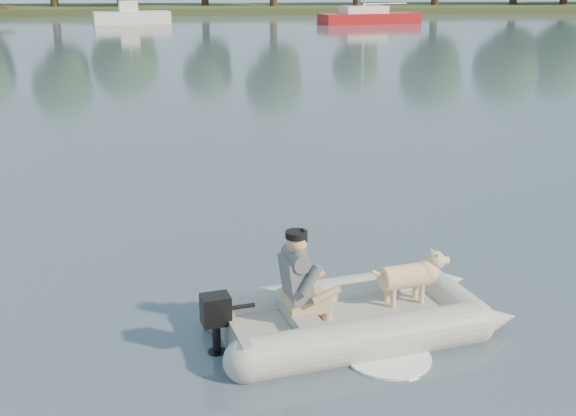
{
  "coord_description": "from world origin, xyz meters",
  "views": [
    {
      "loc": [
        -0.8,
        -6.7,
        3.55
      ],
      "look_at": [
        -0.06,
        1.78,
        0.75
      ],
      "focal_mm": 45.0,
      "sensor_mm": 36.0,
      "label": 1
    }
  ],
  "objects_px": {
    "dinghy": "(357,284)",
    "motorboat": "(131,8)",
    "sailboat": "(369,17)",
    "dog": "(405,280)",
    "man": "(298,275)"
  },
  "relations": [
    {
      "from": "dinghy",
      "to": "dog",
      "type": "xyz_separation_m",
      "value": [
        0.55,
        0.18,
        -0.06
      ]
    },
    {
      "from": "man",
      "to": "motorboat",
      "type": "distance_m",
      "value": 47.68
    },
    {
      "from": "dinghy",
      "to": "motorboat",
      "type": "height_order",
      "value": "motorboat"
    },
    {
      "from": "man",
      "to": "dog",
      "type": "xyz_separation_m",
      "value": [
        1.16,
        0.27,
        -0.23
      ]
    },
    {
      "from": "dinghy",
      "to": "man",
      "type": "xyz_separation_m",
      "value": [
        -0.61,
        -0.1,
        0.17
      ]
    },
    {
      "from": "sailboat",
      "to": "motorboat",
      "type": "bearing_deg",
      "value": 161.07
    },
    {
      "from": "motorboat",
      "to": "sailboat",
      "type": "height_order",
      "value": "sailboat"
    },
    {
      "from": "dinghy",
      "to": "man",
      "type": "relative_size",
      "value": 4.48
    },
    {
      "from": "dog",
      "to": "sailboat",
      "type": "xyz_separation_m",
      "value": [
        8.5,
        45.53,
        -0.02
      ]
    },
    {
      "from": "dinghy",
      "to": "sailboat",
      "type": "xyz_separation_m",
      "value": [
        9.05,
        45.71,
        -0.08
      ]
    },
    {
      "from": "dog",
      "to": "motorboat",
      "type": "xyz_separation_m",
      "value": [
        -8.32,
        46.87,
        0.6
      ]
    },
    {
      "from": "motorboat",
      "to": "sailboat",
      "type": "distance_m",
      "value": 16.88
    },
    {
      "from": "man",
      "to": "dinghy",
      "type": "bearing_deg",
      "value": -4.24
    },
    {
      "from": "motorboat",
      "to": "dinghy",
      "type": "bearing_deg",
      "value": -93.58
    },
    {
      "from": "dinghy",
      "to": "sailboat",
      "type": "distance_m",
      "value": 46.6
    }
  ]
}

